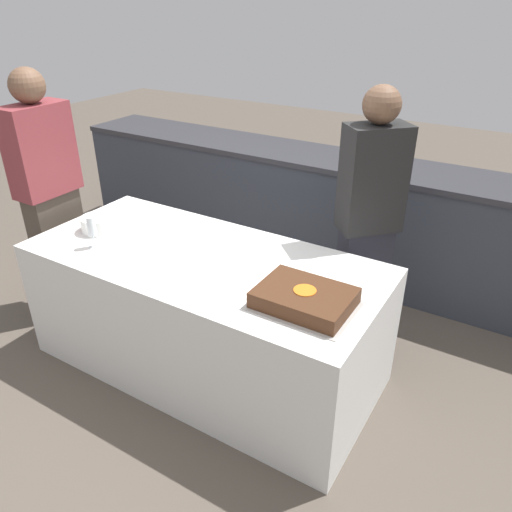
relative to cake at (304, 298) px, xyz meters
name	(u,v)px	position (x,y,z in m)	size (l,w,h in m)	color
ground_plane	(208,363)	(-0.69, 0.14, -0.79)	(14.00, 14.00, 0.00)	brown
back_counter	(318,211)	(-0.69, 1.67, -0.33)	(4.40, 0.58, 0.92)	#333842
dining_table	(206,313)	(-0.69, 0.14, -0.41)	(2.00, 0.91, 0.75)	white
cake	(304,298)	(0.00, 0.00, 0.00)	(0.47, 0.36, 0.08)	#B7B2AD
plate_stack	(98,224)	(-1.42, 0.08, 0.00)	(0.20, 0.20, 0.09)	white
wine_glass	(92,228)	(-1.27, -0.09, 0.08)	(0.07, 0.07, 0.18)	white
side_plate_near_cake	(325,276)	(-0.03, 0.29, -0.04)	(0.18, 0.18, 0.00)	white
person_cutting_cake	(368,224)	(0.00, 0.81, 0.06)	(0.38, 0.38, 1.61)	#282833
person_seated_left	(50,196)	(-1.91, 0.14, 0.07)	(0.21, 0.40, 1.64)	#4C4238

